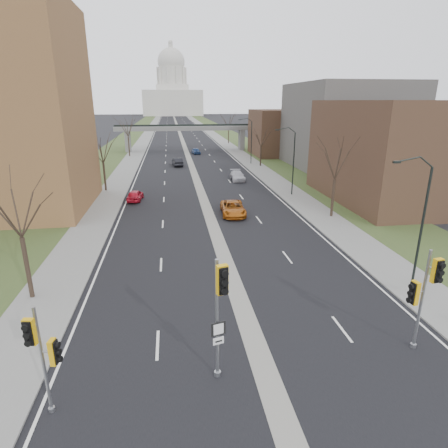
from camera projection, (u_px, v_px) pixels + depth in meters
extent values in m
plane|color=black|center=(262.00, 362.00, 18.01)|extent=(700.00, 700.00, 0.00)
cube|color=black|center=(179.00, 130.00, 159.00)|extent=(20.00, 600.00, 0.01)
cube|color=gray|center=(179.00, 130.00, 159.00)|extent=(1.20, 600.00, 0.02)
cube|color=gray|center=(207.00, 130.00, 160.59)|extent=(4.00, 600.00, 0.12)
cube|color=gray|center=(150.00, 130.00, 157.38)|extent=(4.00, 600.00, 0.12)
cube|color=#304620|center=(221.00, 130.00, 161.39)|extent=(8.00, 600.00, 0.10)
cube|color=#304620|center=(135.00, 130.00, 156.58)|extent=(8.00, 600.00, 0.10)
cube|color=#523726|center=(401.00, 152.00, 45.65)|extent=(16.00, 20.00, 12.00)
cube|color=#53504C|center=(345.00, 126.00, 68.27)|extent=(18.00, 22.00, 15.00)
cube|color=#523726|center=(284.00, 133.00, 85.17)|extent=(14.00, 14.00, 10.00)
cube|color=slate|center=(128.00, 142.00, 90.55)|extent=(1.20, 2.50, 5.00)
cube|color=slate|center=(241.00, 140.00, 94.29)|extent=(1.20, 2.50, 5.00)
cube|color=slate|center=(185.00, 128.00, 91.48)|extent=(34.00, 3.00, 1.00)
cube|color=black|center=(185.00, 125.00, 91.26)|extent=(34.00, 0.15, 0.50)
cube|color=beige|center=(173.00, 103.00, 315.66)|extent=(48.00, 42.00, 20.00)
cube|color=beige|center=(172.00, 88.00, 311.89)|extent=(26.00, 26.00, 5.00)
cylinder|color=beige|center=(172.00, 76.00, 309.06)|extent=(22.00, 22.00, 14.00)
sphere|color=beige|center=(171.00, 62.00, 305.61)|extent=(22.00, 22.00, 22.00)
cylinder|color=beige|center=(171.00, 46.00, 302.00)|extent=(3.60, 3.60, 4.50)
cylinder|color=black|center=(421.00, 229.00, 23.93)|extent=(0.16, 0.16, 8.00)
cube|color=black|center=(398.00, 162.00, 22.26)|extent=(0.45, 0.18, 0.14)
cylinder|color=black|center=(293.00, 164.00, 48.37)|extent=(0.16, 0.16, 8.00)
cube|color=black|center=(278.00, 130.00, 46.70)|extent=(0.45, 0.18, 0.14)
cylinder|color=black|center=(251.00, 143.00, 72.81)|extent=(0.16, 0.16, 8.00)
cube|color=black|center=(240.00, 120.00, 71.13)|extent=(0.45, 0.18, 0.14)
cylinder|color=#382B21|center=(27.00, 268.00, 23.12)|extent=(0.28, 0.28, 4.00)
cylinder|color=#382B21|center=(105.00, 177.00, 51.36)|extent=(0.28, 0.28, 3.75)
cylinder|color=#382B21|center=(129.00, 146.00, 83.24)|extent=(0.28, 0.28, 4.25)
cylinder|color=#382B21|center=(333.00, 198.00, 39.76)|extent=(0.28, 0.28, 4.00)
cylinder|color=#382B21|center=(261.00, 157.00, 70.86)|extent=(0.28, 0.28, 3.50)
cylinder|color=#382B21|center=(229.00, 136.00, 108.34)|extent=(0.28, 0.28, 4.25)
cylinder|color=gray|center=(43.00, 362.00, 14.40)|extent=(0.13, 0.13, 4.79)
cylinder|color=gray|center=(52.00, 409.00, 15.12)|extent=(0.26, 0.26, 0.18)
cube|color=#DDA30D|center=(30.00, 332.00, 13.44)|extent=(0.44, 0.43, 1.06)
cube|color=#DDA30D|center=(53.00, 352.00, 14.24)|extent=(0.43, 0.44, 1.06)
cylinder|color=gray|center=(217.00, 321.00, 16.20)|extent=(0.16, 0.16, 5.78)
cylinder|color=gray|center=(218.00, 373.00, 17.07)|extent=(0.31, 0.31, 0.22)
cube|color=#DDA30D|center=(222.00, 280.00, 15.02)|extent=(0.57, 0.55, 1.28)
cube|color=black|center=(217.00, 327.00, 16.31)|extent=(0.66, 0.22, 0.67)
cube|color=silver|center=(217.00, 339.00, 16.50)|extent=(0.49, 0.18, 0.33)
cylinder|color=gray|center=(422.00, 301.00, 18.22)|extent=(0.14, 0.14, 5.36)
cylinder|color=gray|center=(413.00, 345.00, 19.03)|extent=(0.29, 0.29, 0.21)
cube|color=#DDA30D|center=(437.00, 271.00, 17.17)|extent=(0.48, 0.47, 1.18)
cube|color=#DDA30D|center=(415.00, 293.00, 17.93)|extent=(0.47, 0.48, 1.18)
imported|color=red|center=(135.00, 195.00, 46.77)|extent=(2.05, 4.19, 1.37)
imported|color=black|center=(177.00, 162.00, 71.66)|extent=(2.19, 4.89, 1.56)
imported|color=#AC5712|center=(233.00, 208.00, 40.93)|extent=(2.76, 5.50, 1.49)
imported|color=#B0AFB7|center=(237.00, 176.00, 58.80)|extent=(2.11, 4.95, 1.42)
imported|color=navy|center=(196.00, 151.00, 87.80)|extent=(2.13, 4.19, 1.37)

